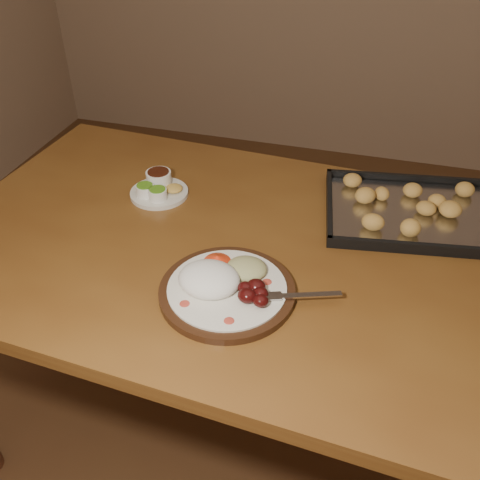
% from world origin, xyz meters
% --- Properties ---
extents(ground, '(4.00, 4.00, 0.00)m').
position_xyz_m(ground, '(0.00, 0.00, 0.00)').
color(ground, '#52341C').
rests_on(ground, ground).
extents(dining_table, '(1.56, 1.00, 0.75)m').
position_xyz_m(dining_table, '(-0.27, 0.02, 0.65)').
color(dining_table, brown).
rests_on(dining_table, ground).
extents(dinner_plate, '(0.38, 0.29, 0.07)m').
position_xyz_m(dinner_plate, '(-0.27, -0.16, 0.77)').
color(dinner_plate, black).
rests_on(dinner_plate, dining_table).
extents(condiment_saucer, '(0.16, 0.16, 0.05)m').
position_xyz_m(condiment_saucer, '(-0.56, 0.17, 0.77)').
color(condiment_saucer, beige).
rests_on(condiment_saucer, dining_table).
extents(baking_tray, '(0.49, 0.39, 0.05)m').
position_xyz_m(baking_tray, '(0.11, 0.25, 0.76)').
color(baking_tray, black).
rests_on(baking_tray, dining_table).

